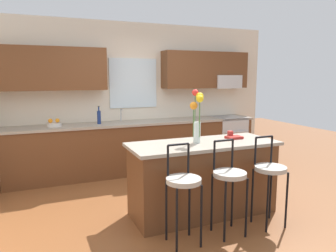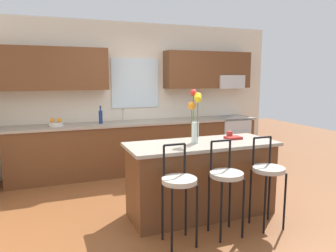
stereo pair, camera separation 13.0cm
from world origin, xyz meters
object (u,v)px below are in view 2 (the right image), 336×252
Objects in this scene: kitchen_island at (201,178)px; bar_stool_far at (268,173)px; cookbook at (233,138)px; mug_ceramic at (230,135)px; bottle_olive_oil at (101,117)px; bar_stool_near at (179,185)px; oven_range at (230,139)px; bar_stool_middle at (226,179)px; flower_vase at (195,114)px; fruit_bowl_oranges at (56,123)px.

kitchen_island is 0.82m from bar_stool_far.
mug_ceramic is at bearing 96.60° from cookbook.
bottle_olive_oil reaches higher than cookbook.
bar_stool_near is at bearing -82.42° from bottle_olive_oil.
cookbook reaches higher than oven_range.
mug_ceramic reaches higher than cookbook.
bottle_olive_oil reaches higher than bar_stool_middle.
bar_stool_far is at bearing -42.69° from flower_vase.
bar_stool_near is at bearing 180.00° from bar_stool_middle.
bar_stool_far is (1.10, 0.00, 0.00)m from bar_stool_near.
bar_stool_far is at bearing -113.31° from oven_range.
flower_vase is (0.46, 0.59, 0.65)m from bar_stool_near.
oven_range and kitchen_island have the same top height.
mug_ceramic is (-1.20, -1.90, 0.51)m from oven_range.
mug_ceramic is 2.86m from fruit_bowl_oranges.
bar_stool_middle is at bearing -123.57° from mug_ceramic.
bar_stool_far reaches higher than oven_range.
bar_stool_far is 0.80m from mug_ceramic.
oven_range is at bearing -0.43° from fruit_bowl_oranges.
bottle_olive_oil reaches higher than mug_ceramic.
bar_stool_near reaches higher than cookbook.
cookbook is at bearing 5.17° from flower_vase.
cookbook is 0.83× the size of fruit_bowl_oranges.
bottle_olive_oil is (0.73, 0.00, 0.08)m from fruit_bowl_oranges.
cookbook is (0.01, -0.08, -0.03)m from mug_ceramic.
flower_vase is at bearing 98.81° from bar_stool_middle.
bar_stool_near is 1.30m from mug_ceramic.
bar_stool_near reaches higher than kitchen_island.
oven_range is 2.36m from cookbook.
bar_stool_far is 3.04m from bottle_olive_oil.
oven_range is 2.81m from flower_vase.
bottle_olive_oil is at bearing 113.65° from kitchen_island.
cookbook is at bearing 31.87° from bar_stool_near.
fruit_bowl_oranges reaches higher than mug_ceramic.
bar_stool_near is at bearing -127.75° from flower_vase.
flower_vase reaches higher than cookbook.
oven_range is 0.49× the size of kitchen_island.
bottle_olive_oil is at bearing 124.77° from cookbook.
bar_stool_near is 1.00× the size of bar_stool_far.
kitchen_island is 1.79× the size of bar_stool_middle.
fruit_bowl_oranges reaches higher than bar_stool_middle.
fruit_bowl_oranges reaches higher than bar_stool_far.
flower_vase is at bearing -174.83° from cookbook.
flower_vase is at bearing 52.25° from bar_stool_near.
bar_stool_far is 5.21× the size of cookbook.
bar_stool_middle is 1.00× the size of bar_stool_far.
cookbook is (-1.19, -1.97, 0.48)m from oven_range.
fruit_bowl_oranges is (-1.08, 2.64, 0.33)m from bar_stool_near.
bottle_olive_oil is (-1.39, 2.00, 0.11)m from cookbook.
bar_stool_near is 0.55m from bar_stool_middle.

